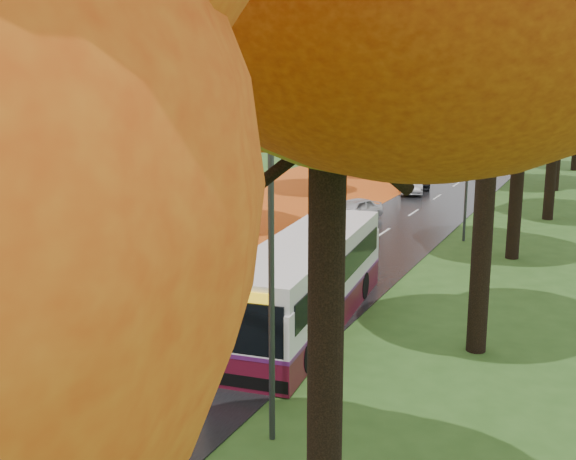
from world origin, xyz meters
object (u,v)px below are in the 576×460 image
Objects in this scene: streetlamp_far at (522,120)px; bus at (307,280)px; car_white at (354,210)px; car_silver at (410,183)px; streetlamp_mid at (463,147)px; streetlamp_near at (261,242)px; car_dark at (417,178)px.

bus is at bearing -93.23° from streetlamp_far.
streetlamp_far reaches higher than car_white.
bus is 2.89× the size of car_white.
car_white is 0.96× the size of car_silver.
streetlamp_mid is 14.73m from car_silver.
car_silver is at bearing 106.77° from car_white.
streetlamp_near is 0.70× the size of bus.
car_silver is at bearing -123.45° from streetlamp_far.
car_white is (-6.30, 23.90, -4.00)m from streetlamp_near.
streetlamp_mid is at bearing -90.00° from streetlamp_far.
bus is at bearing 105.63° from streetlamp_near.
car_dark is at bearing 107.96° from car_white.
streetlamp_far is 1.94× the size of car_silver.
bus is at bearing -98.03° from streetlamp_mid.
streetlamp_mid reaches higher than car_silver.
streetlamp_far reaches higher than car_silver.
streetlamp_near is 1.80× the size of car_dark.
bus is at bearing -101.40° from car_silver.
streetlamp_far is at bearing 90.00° from streetlamp_mid.
bus reaches higher than car_silver.
streetlamp_near is 35.56m from car_silver.
car_silver reaches higher than car_dark.
streetlamp_near is 8.28m from bus.
streetlamp_far is at bearing 29.54° from car_dark.
car_white reaches higher than car_dark.
car_silver is at bearing 115.36° from streetlamp_mid.
streetlamp_far is 21.44m from car_white.
streetlamp_near and streetlamp_far have the same top height.
bus is at bearing -97.77° from car_dark.
streetlamp_mid is at bearing 1.19° from car_white.
streetlamp_mid reaches higher than bus.
streetlamp_mid reaches higher than car_white.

